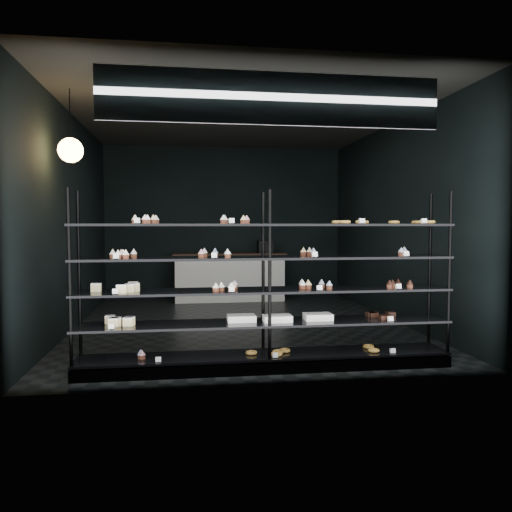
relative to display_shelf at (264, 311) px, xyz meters
name	(u,v)px	position (x,y,z in m)	size (l,w,h in m)	color
room	(240,222)	(0.01, 2.45, 0.97)	(5.01, 6.01, 3.20)	black
display_shelf	(264,311)	(0.00, 0.00, 0.00)	(4.00, 0.50, 1.91)	black
signage	(273,99)	(0.01, -0.48, 2.12)	(3.30, 0.05, 0.50)	#0E1646
pendant_lamp	(71,150)	(-2.19, 1.08, 1.82)	(0.29, 0.29, 0.88)	black
service_counter	(230,276)	(0.08, 4.95, -0.13)	(2.29, 0.65, 1.23)	silver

